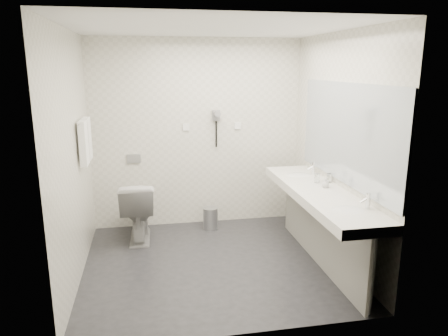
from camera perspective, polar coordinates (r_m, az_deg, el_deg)
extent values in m
plane|color=#242428|center=(4.79, -1.47, -12.81)|extent=(2.80, 2.80, 0.00)
plane|color=white|center=(4.30, -1.69, 18.53)|extent=(2.80, 2.80, 0.00)
plane|color=silver|center=(5.64, -3.64, 4.62)|extent=(2.80, 0.00, 2.80)
plane|color=silver|center=(3.14, 2.15, -2.72)|extent=(2.80, 0.00, 2.80)
plane|color=silver|center=(4.39, -19.94, 1.21)|extent=(0.00, 2.60, 2.60)
plane|color=silver|center=(4.79, 15.21, 2.55)|extent=(0.00, 2.60, 2.60)
cube|color=white|center=(4.61, 12.84, -3.51)|extent=(0.55, 2.20, 0.10)
cube|color=gray|center=(4.76, 12.84, -8.38)|extent=(0.03, 2.15, 0.75)
cylinder|color=silver|center=(3.93, 19.36, -13.74)|extent=(0.06, 0.06, 0.75)
cylinder|color=silver|center=(5.68, 9.01, -4.56)|extent=(0.06, 0.06, 0.75)
cube|color=#B2BCC6|center=(4.58, 16.27, 4.52)|extent=(0.02, 2.20, 1.05)
ellipsoid|color=white|center=(4.04, 16.48, -5.67)|extent=(0.40, 0.31, 0.05)
ellipsoid|color=white|center=(5.18, 10.05, -1.07)|extent=(0.40, 0.31, 0.05)
cylinder|color=silver|center=(4.11, 19.00, -4.24)|extent=(0.04, 0.04, 0.15)
cylinder|color=silver|center=(5.23, 12.09, -0.01)|extent=(0.04, 0.04, 0.15)
imported|color=silver|center=(4.69, 13.65, -1.86)|extent=(0.08, 0.08, 0.12)
imported|color=silver|center=(4.68, 13.61, -2.02)|extent=(0.09, 0.09, 0.10)
cylinder|color=silver|center=(4.86, 12.54, -1.35)|extent=(0.07, 0.07, 0.11)
cylinder|color=silver|center=(4.92, 14.12, -1.29)|extent=(0.06, 0.06, 0.10)
imported|color=white|center=(5.39, -11.60, -5.63)|extent=(0.45, 0.76, 0.76)
cube|color=#B2B5BA|center=(5.65, -12.17, 1.25)|extent=(0.18, 0.02, 0.12)
cylinder|color=#B2B5BA|center=(5.67, -1.86, -6.92)|extent=(0.25, 0.25, 0.28)
cylinder|color=#B2B5BA|center=(5.62, -1.87, -5.51)|extent=(0.20, 0.20, 0.02)
cylinder|color=silver|center=(4.87, -18.64, 6.06)|extent=(0.02, 0.62, 0.02)
cube|color=white|center=(4.76, -18.55, 3.23)|extent=(0.07, 0.24, 0.48)
cube|color=white|center=(5.04, -18.13, 3.79)|extent=(0.07, 0.24, 0.48)
cube|color=gray|center=(5.62, -1.09, 7.18)|extent=(0.10, 0.04, 0.14)
cylinder|color=gray|center=(5.54, -0.97, 7.41)|extent=(0.08, 0.14, 0.08)
cylinder|color=black|center=(5.64, -1.06, 4.64)|extent=(0.02, 0.02, 0.35)
cube|color=white|center=(5.60, -5.17, 5.56)|extent=(0.09, 0.02, 0.09)
cube|color=white|center=(5.71, 1.87, 5.76)|extent=(0.09, 0.02, 0.09)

